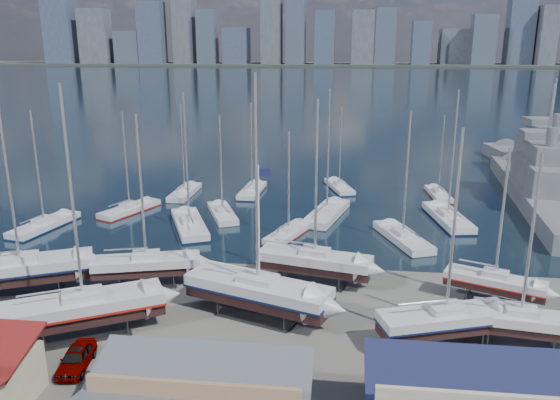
# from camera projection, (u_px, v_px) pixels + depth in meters

# --- Properties ---
(ground) EXTENTS (1400.00, 1400.00, 0.00)m
(ground) POSITION_uv_depth(u_px,v_px,m) (246.00, 311.00, 45.38)
(ground) COLOR #605E59
(ground) RESTS_ON ground
(water) EXTENTS (1400.00, 600.00, 0.40)m
(water) POSITION_uv_depth(u_px,v_px,m) (333.00, 81.00, 341.62)
(water) COLOR #172A35
(water) RESTS_ON ground
(far_shore) EXTENTS (1400.00, 80.00, 2.20)m
(far_shore) POSITION_uv_depth(u_px,v_px,m) (338.00, 65.00, 589.71)
(far_shore) COLOR #2D332D
(far_shore) RESTS_ON ground
(skyline) EXTENTS (639.14, 43.80, 107.69)m
(skyline) POSITION_uv_depth(u_px,v_px,m) (332.00, 28.00, 574.23)
(skyline) COLOR #475166
(skyline) RESTS_ON far_shore
(sailboat_cradle_0) EXTENTS (12.47, 8.24, 19.39)m
(sailboat_cradle_0) POSITION_uv_depth(u_px,v_px,m) (21.00, 270.00, 48.09)
(sailboat_cradle_0) COLOR #2D2D33
(sailboat_cradle_0) RESTS_ON ground
(sailboat_cradle_1) EXTENTS (11.97, 8.59, 18.90)m
(sailboat_cradle_1) POSITION_uv_depth(u_px,v_px,m) (84.00, 308.00, 41.12)
(sailboat_cradle_1) COLOR #2D2D33
(sailboat_cradle_1) RESTS_ON ground
(sailboat_cradle_2) EXTENTS (9.98, 5.11, 15.71)m
(sailboat_cradle_2) POSITION_uv_depth(u_px,v_px,m) (147.00, 264.00, 49.77)
(sailboat_cradle_2) COLOR #2D2D33
(sailboat_cradle_2) RESTS_ON ground
(sailboat_cradle_3) EXTENTS (12.63, 7.36, 19.44)m
(sailboat_cradle_3) POSITION_uv_depth(u_px,v_px,m) (258.00, 291.00, 43.92)
(sailboat_cradle_3) COLOR #2D2D33
(sailboat_cradle_3) RESTS_ON ground
(sailboat_cradle_4) EXTENTS (10.81, 5.20, 16.94)m
(sailboat_cradle_4) POSITION_uv_depth(u_px,v_px,m) (315.00, 261.00, 50.28)
(sailboat_cradle_4) COLOR #2D2D33
(sailboat_cradle_4) RESTS_ON ground
(sailboat_cradle_5) EXTENTS (10.34, 5.84, 16.11)m
(sailboat_cradle_5) POSITION_uv_depth(u_px,v_px,m) (445.00, 320.00, 39.63)
(sailboat_cradle_5) COLOR #2D2D33
(sailboat_cradle_5) RESTS_ON ground
(sailboat_cradle_6) EXTENTS (8.46, 5.39, 13.50)m
(sailboat_cradle_6) POSITION_uv_depth(u_px,v_px,m) (495.00, 282.00, 46.28)
(sailboat_cradle_6) COLOR #2D2D33
(sailboat_cradle_6) RESTS_ON ground
(sailboat_cradle_7) EXTENTS (9.05, 3.66, 14.48)m
(sailboat_cradle_7) POSITION_uv_depth(u_px,v_px,m) (520.00, 321.00, 39.59)
(sailboat_cradle_7) COLOR #2D2D33
(sailboat_cradle_7) RESTS_ON ground
(sailboat_moored_0) EXTENTS (4.80, 10.32, 14.88)m
(sailboat_moored_0) POSITION_uv_depth(u_px,v_px,m) (45.00, 226.00, 65.64)
(sailboat_moored_0) COLOR black
(sailboat_moored_0) RESTS_ON water
(sailboat_moored_1) EXTENTS (6.06, 9.56, 13.89)m
(sailboat_moored_1) POSITION_uv_depth(u_px,v_px,m) (130.00, 210.00, 72.08)
(sailboat_moored_1) COLOR black
(sailboat_moored_1) RESTS_ON water
(sailboat_moored_2) EXTENTS (2.78, 9.28, 13.94)m
(sailboat_moored_2) POSITION_uv_depth(u_px,v_px,m) (185.00, 193.00, 80.28)
(sailboat_moored_2) COLOR black
(sailboat_moored_2) RESTS_ON water
(sailboat_moored_3) EXTENTS (7.43, 11.68, 16.98)m
(sailboat_moored_3) POSITION_uv_depth(u_px,v_px,m) (190.00, 226.00, 65.63)
(sailboat_moored_3) COLOR black
(sailboat_moored_3) RESTS_ON water
(sailboat_moored_4) EXTENTS (5.83, 9.36, 13.72)m
(sailboat_moored_4) POSITION_uv_depth(u_px,v_px,m) (223.00, 214.00, 70.30)
(sailboat_moored_4) COLOR black
(sailboat_moored_4) RESTS_ON water
(sailboat_moored_5) EXTENTS (3.19, 9.51, 14.00)m
(sailboat_moored_5) POSITION_uv_depth(u_px,v_px,m) (252.00, 192.00, 81.20)
(sailboat_moored_5) COLOR black
(sailboat_moored_5) RESTS_ON water
(sailboat_moored_6) EXTENTS (5.32, 8.83, 12.78)m
(sailboat_moored_6) POSITION_uv_depth(u_px,v_px,m) (289.00, 234.00, 63.09)
(sailboat_moored_6) COLOR black
(sailboat_moored_6) RESTS_ON water
(sailboat_moored_7) EXTENTS (5.94, 11.73, 17.06)m
(sailboat_moored_7) POSITION_uv_depth(u_px,v_px,m) (327.00, 215.00, 69.97)
(sailboat_moored_7) COLOR black
(sailboat_moored_7) RESTS_ON water
(sailboat_moored_8) EXTENTS (4.99, 9.12, 13.13)m
(sailboat_moored_8) POSITION_uv_depth(u_px,v_px,m) (339.00, 188.00, 83.51)
(sailboat_moored_8) COLOR black
(sailboat_moored_8) RESTS_ON water
(sailboat_moored_9) EXTENTS (6.25, 10.55, 15.40)m
(sailboat_moored_9) POSITION_uv_depth(u_px,v_px,m) (403.00, 239.00, 61.41)
(sailboat_moored_9) COLOR black
(sailboat_moored_9) RESTS_ON water
(sailboat_moored_10) EXTENTS (4.97, 11.77, 17.06)m
(sailboat_moored_10) POSITION_uv_depth(u_px,v_px,m) (448.00, 219.00, 68.31)
(sailboat_moored_10) COLOR black
(sailboat_moored_10) RESTS_ON water
(sailboat_moored_11) EXTENTS (3.02, 8.47, 12.41)m
(sailboat_moored_11) POSITION_uv_depth(u_px,v_px,m) (438.00, 195.00, 79.52)
(sailboat_moored_11) COLOR black
(sailboat_moored_11) RESTS_ON water
(naval_ship_east) EXTENTS (11.27, 43.97, 17.91)m
(naval_ship_east) POSITION_uv_depth(u_px,v_px,m) (540.00, 191.00, 76.42)
(naval_ship_east) COLOR #595D63
(naval_ship_east) RESTS_ON water
(naval_ship_west) EXTENTS (11.17, 41.02, 17.65)m
(naval_ship_west) POSITION_uv_depth(u_px,v_px,m) (545.00, 167.00, 91.67)
(naval_ship_west) COLOR #595D63
(naval_ship_west) RESTS_ON water
(car_a) EXTENTS (2.32, 4.60, 1.50)m
(car_a) POSITION_uv_depth(u_px,v_px,m) (76.00, 358.00, 37.22)
(car_a) COLOR gray
(car_a) RESTS_ON ground
(car_b) EXTENTS (4.63, 1.63, 1.52)m
(car_b) POSITION_uv_depth(u_px,v_px,m) (220.00, 359.00, 37.06)
(car_b) COLOR gray
(car_b) RESTS_ON ground
(car_c) EXTENTS (3.05, 4.99, 1.29)m
(car_c) POSITION_uv_depth(u_px,v_px,m) (183.00, 362.00, 36.92)
(car_c) COLOR gray
(car_c) RESTS_ON ground
(car_d) EXTENTS (2.61, 5.23, 1.46)m
(car_d) POSITION_uv_depth(u_px,v_px,m) (393.00, 373.00, 35.59)
(car_d) COLOR gray
(car_d) RESTS_ON ground
(flagpole) EXTENTS (1.07, 0.12, 12.06)m
(flagpole) POSITION_uv_depth(u_px,v_px,m) (260.00, 225.00, 45.22)
(flagpole) COLOR white
(flagpole) RESTS_ON ground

